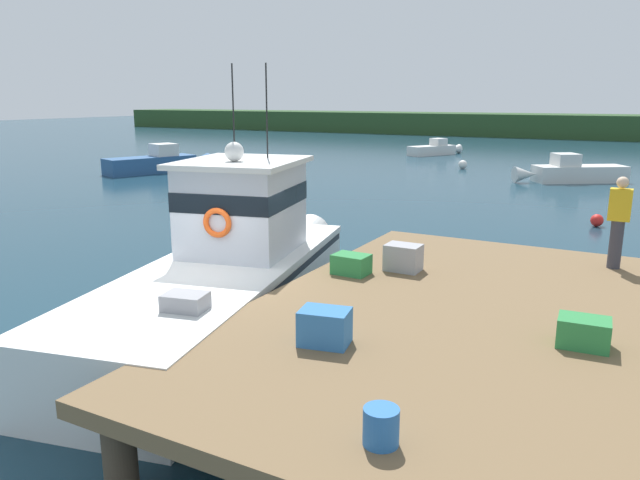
% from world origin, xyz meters
% --- Properties ---
extents(ground_plane, '(200.00, 200.00, 0.00)m').
position_xyz_m(ground_plane, '(0.00, 0.00, 0.00)').
color(ground_plane, '#193847').
extents(dock, '(6.00, 9.00, 1.20)m').
position_xyz_m(dock, '(4.80, 0.00, 1.07)').
color(dock, '#4C3D2D').
rests_on(dock, ground).
extents(main_fishing_boat, '(4.22, 9.96, 4.80)m').
position_xyz_m(main_fishing_boat, '(0.08, 0.73, 1.01)').
color(main_fishing_boat, white).
rests_on(main_fishing_boat, ground).
extents(crate_single_far, '(0.68, 0.55, 0.44)m').
position_xyz_m(crate_single_far, '(3.50, -1.95, 1.42)').
color(crate_single_far, '#3370B2').
rests_on(crate_single_far, dock).
extents(crate_single_by_cleat, '(0.62, 0.46, 0.34)m').
position_xyz_m(crate_single_by_cleat, '(2.47, 0.96, 1.37)').
color(crate_single_by_cleat, '#2D8442').
rests_on(crate_single_by_cleat, dock).
extents(crate_stack_near_edge, '(0.60, 0.44, 0.46)m').
position_xyz_m(crate_stack_near_edge, '(3.18, 1.58, 1.43)').
color(crate_stack_near_edge, '#9E9EA3').
rests_on(crate_stack_near_edge, dock).
extents(crate_stack_mid_dock, '(0.63, 0.48, 0.36)m').
position_xyz_m(crate_stack_mid_dock, '(6.30, -0.51, 1.38)').
color(crate_stack_mid_dock, '#2D8442').
rests_on(crate_stack_mid_dock, dock).
extents(bait_bucket, '(0.32, 0.32, 0.34)m').
position_xyz_m(bait_bucket, '(4.98, -3.67, 1.37)').
color(bait_bucket, '#2866B2').
rests_on(bait_bucket, dock).
extents(deckhand_by_the_boat, '(0.36, 0.22, 1.63)m').
position_xyz_m(deckhand_by_the_boat, '(6.42, 3.52, 2.06)').
color(deckhand_by_the_boat, '#383842').
rests_on(deckhand_by_the_boat, dock).
extents(moored_boat_outer_mooring, '(3.11, 4.59, 1.20)m').
position_xyz_m(moored_boat_outer_mooring, '(-7.28, 35.68, 0.41)').
color(moored_boat_outer_mooring, silver).
rests_on(moored_boat_outer_mooring, ground).
extents(moored_boat_far_right, '(5.32, 4.04, 1.43)m').
position_xyz_m(moored_boat_far_right, '(3.43, 24.63, 0.49)').
color(moored_boat_far_right, silver).
rests_on(moored_boat_far_right, ground).
extents(moored_boat_near_channel, '(3.33, 6.31, 1.59)m').
position_xyz_m(moored_boat_near_channel, '(-17.78, 17.78, 0.55)').
color(moored_boat_near_channel, '#285184').
rests_on(moored_boat_near_channel, ground).
extents(mooring_buoy_spare_mooring, '(0.51, 0.51, 0.51)m').
position_xyz_m(mooring_buoy_spare_mooring, '(-2.98, 27.75, 0.26)').
color(mooring_buoy_spare_mooring, silver).
rests_on(mooring_buoy_spare_mooring, ground).
extents(mooring_buoy_inshore, '(0.47, 0.47, 0.47)m').
position_xyz_m(mooring_buoy_inshore, '(-12.15, 15.49, 0.23)').
color(mooring_buoy_inshore, silver).
rests_on(mooring_buoy_inshore, ground).
extents(mooring_buoy_channel_marker, '(0.41, 0.41, 0.41)m').
position_xyz_m(mooring_buoy_channel_marker, '(5.48, 13.48, 0.20)').
color(mooring_buoy_channel_marker, red).
rests_on(mooring_buoy_channel_marker, ground).
extents(far_shoreline, '(120.00, 8.00, 2.40)m').
position_xyz_m(far_shoreline, '(0.00, 62.00, 1.20)').
color(far_shoreline, '#284723').
rests_on(far_shoreline, ground).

